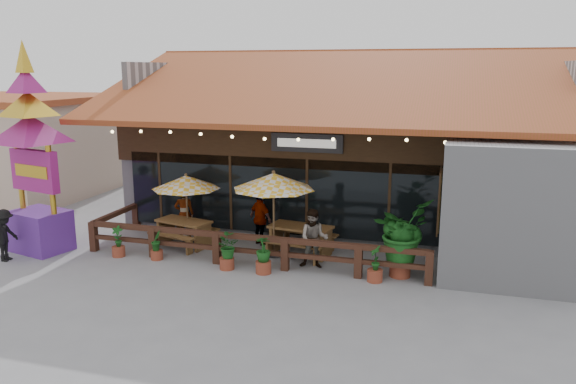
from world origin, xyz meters
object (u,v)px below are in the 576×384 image
(tropical_plant, at_px, (402,233))
(pedestrian, at_px, (5,235))
(picnic_table_right, at_px, (301,235))
(umbrella_right, at_px, (274,182))
(picnic_table_left, at_px, (184,229))
(umbrella_left, at_px, (186,182))
(thai_sign_tower, at_px, (31,135))

(tropical_plant, bearing_deg, pedestrian, -170.21)
(picnic_table_right, bearing_deg, umbrella_right, -155.30)
(tropical_plant, bearing_deg, picnic_table_left, 173.10)
(umbrella_left, bearing_deg, pedestrian, -145.85)
(umbrella_right, height_order, picnic_table_right, umbrella_right)
(pedestrian, bearing_deg, picnic_table_left, -65.02)
(umbrella_right, height_order, tropical_plant, umbrella_right)
(tropical_plant, bearing_deg, thai_sign_tower, -175.64)
(umbrella_right, distance_m, tropical_plant, 3.90)
(picnic_table_left, bearing_deg, thai_sign_tower, -157.71)
(pedestrian, bearing_deg, thai_sign_tower, -23.38)
(umbrella_left, distance_m, pedestrian, 5.31)
(thai_sign_tower, bearing_deg, tropical_plant, 4.36)
(thai_sign_tower, xyz_separation_m, tropical_plant, (10.61, 0.81, -2.32))
(umbrella_left, relative_size, umbrella_right, 1.06)
(umbrella_left, relative_size, tropical_plant, 1.31)
(umbrella_left, distance_m, picnic_table_right, 3.91)
(umbrella_left, bearing_deg, thai_sign_tower, -155.28)
(picnic_table_left, bearing_deg, picnic_table_right, 2.77)
(picnic_table_left, xyz_separation_m, tropical_plant, (6.67, -0.81, 0.64))
(umbrella_left, distance_m, umbrella_right, 2.97)
(pedestrian, bearing_deg, tropical_plant, -87.55)
(umbrella_right, height_order, thai_sign_tower, thai_sign_tower)
(picnic_table_left, bearing_deg, tropical_plant, -6.90)
(umbrella_left, height_order, thai_sign_tower, thai_sign_tower)
(picnic_table_left, height_order, picnic_table_right, picnic_table_right)
(picnic_table_right, bearing_deg, thai_sign_tower, -166.76)
(thai_sign_tower, bearing_deg, pedestrian, -106.03)
(tropical_plant, bearing_deg, umbrella_left, 171.29)
(umbrella_left, height_order, umbrella_right, umbrella_right)
(umbrella_right, bearing_deg, picnic_table_left, 177.04)
(umbrella_left, xyz_separation_m, tropical_plant, (6.64, -1.02, -0.77))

